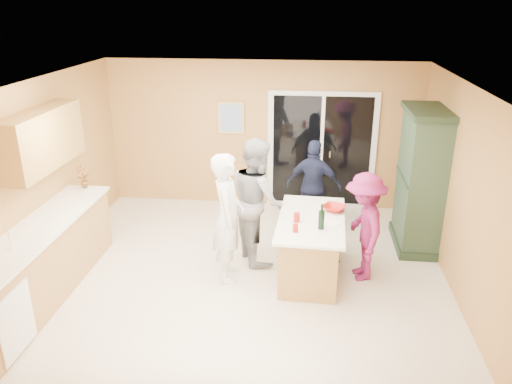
# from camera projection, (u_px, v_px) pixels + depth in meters

# --- Properties ---
(floor) EXTENTS (5.50, 5.50, 0.00)m
(floor) POSITION_uv_depth(u_px,v_px,m) (245.00, 271.00, 6.98)
(floor) COLOR white
(floor) RESTS_ON ground
(ceiling) EXTENTS (5.50, 5.00, 0.10)m
(ceiling) POSITION_uv_depth(u_px,v_px,m) (243.00, 83.00, 6.04)
(ceiling) COLOR white
(ceiling) RESTS_ON wall_back
(wall_back) EXTENTS (5.50, 0.10, 2.60)m
(wall_back) POSITION_uv_depth(u_px,v_px,m) (262.00, 135.00, 8.83)
(wall_back) COLOR tan
(wall_back) RESTS_ON ground
(wall_front) EXTENTS (5.50, 0.10, 2.60)m
(wall_front) POSITION_uv_depth(u_px,v_px,m) (205.00, 286.00, 4.20)
(wall_front) COLOR tan
(wall_front) RESTS_ON ground
(wall_left) EXTENTS (0.10, 5.00, 2.60)m
(wall_left) POSITION_uv_depth(u_px,v_px,m) (44.00, 176.00, 6.79)
(wall_left) COLOR tan
(wall_left) RESTS_ON ground
(wall_right) EXTENTS (0.10, 5.00, 2.60)m
(wall_right) POSITION_uv_depth(u_px,v_px,m) (462.00, 192.00, 6.23)
(wall_right) COLOR tan
(wall_right) RESTS_ON ground
(left_cabinet_run) EXTENTS (0.65, 3.05, 1.24)m
(left_cabinet_run) POSITION_uv_depth(u_px,v_px,m) (35.00, 270.00, 6.09)
(left_cabinet_run) COLOR #A3743F
(left_cabinet_run) RESTS_ON floor
(upper_cabinets) EXTENTS (0.35, 1.60, 0.75)m
(upper_cabinets) POSITION_uv_depth(u_px,v_px,m) (42.00, 139.00, 6.38)
(upper_cabinets) COLOR #A3743F
(upper_cabinets) RESTS_ON wall_left
(sliding_door) EXTENTS (1.90, 0.07, 2.10)m
(sliding_door) POSITION_uv_depth(u_px,v_px,m) (321.00, 151.00, 8.78)
(sliding_door) COLOR silver
(sliding_door) RESTS_ON floor
(framed_picture) EXTENTS (0.46, 0.04, 0.56)m
(framed_picture) POSITION_uv_depth(u_px,v_px,m) (231.00, 118.00, 8.75)
(framed_picture) COLOR tan
(framed_picture) RESTS_ON wall_back
(kitchen_island) EXTENTS (0.94, 1.64, 0.84)m
(kitchen_island) POSITION_uv_depth(u_px,v_px,m) (310.00, 249.00, 6.75)
(kitchen_island) COLOR #A3743F
(kitchen_island) RESTS_ON floor
(green_hutch) EXTENTS (0.61, 1.16, 2.12)m
(green_hutch) POSITION_uv_depth(u_px,v_px,m) (421.00, 181.00, 7.36)
(green_hutch) COLOR #1D301F
(green_hutch) RESTS_ON floor
(woman_white) EXTENTS (0.49, 0.69, 1.76)m
(woman_white) POSITION_uv_depth(u_px,v_px,m) (228.00, 218.00, 6.52)
(woman_white) COLOR silver
(woman_white) RESTS_ON floor
(woman_grey) EXTENTS (0.99, 1.08, 1.80)m
(woman_grey) POSITION_uv_depth(u_px,v_px,m) (257.00, 200.00, 7.04)
(woman_grey) COLOR gray
(woman_grey) RESTS_ON floor
(woman_navy) EXTENTS (0.94, 0.53, 1.52)m
(woman_navy) POSITION_uv_depth(u_px,v_px,m) (314.00, 187.00, 7.94)
(woman_navy) COLOR #191E37
(woman_navy) RESTS_ON floor
(woman_magenta) EXTENTS (0.68, 1.03, 1.49)m
(woman_magenta) POSITION_uv_depth(u_px,v_px,m) (364.00, 227.00, 6.57)
(woman_magenta) COLOR #801C4B
(woman_magenta) RESTS_ON floor
(serving_bowl) EXTENTS (0.39, 0.39, 0.07)m
(serving_bowl) POSITION_uv_depth(u_px,v_px,m) (334.00, 208.00, 6.83)
(serving_bowl) COLOR #A91912
(serving_bowl) RESTS_ON kitchen_island
(tulip_vase) EXTENTS (0.22, 0.19, 0.36)m
(tulip_vase) POSITION_uv_depth(u_px,v_px,m) (83.00, 177.00, 7.31)
(tulip_vase) COLOR #B21D11
(tulip_vase) RESTS_ON left_cabinet_run
(tumbler_near) EXTENTS (0.09, 0.09, 0.12)m
(tumbler_near) POSITION_uv_depth(u_px,v_px,m) (297.00, 217.00, 6.48)
(tumbler_near) COLOR #A91912
(tumbler_near) RESTS_ON kitchen_island
(tumbler_far) EXTENTS (0.08, 0.08, 0.10)m
(tumbler_far) POSITION_uv_depth(u_px,v_px,m) (295.00, 228.00, 6.20)
(tumbler_far) COLOR #A91912
(tumbler_far) RESTS_ON kitchen_island
(wine_bottle) EXTENTS (0.08, 0.08, 0.33)m
(wine_bottle) POSITION_uv_depth(u_px,v_px,m) (321.00, 219.00, 6.26)
(wine_bottle) COLOR black
(wine_bottle) RESTS_ON kitchen_island
(white_plate) EXTENTS (0.22, 0.22, 0.01)m
(white_plate) POSITION_uv_depth(u_px,v_px,m) (333.00, 223.00, 6.45)
(white_plate) COLOR white
(white_plate) RESTS_ON kitchen_island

